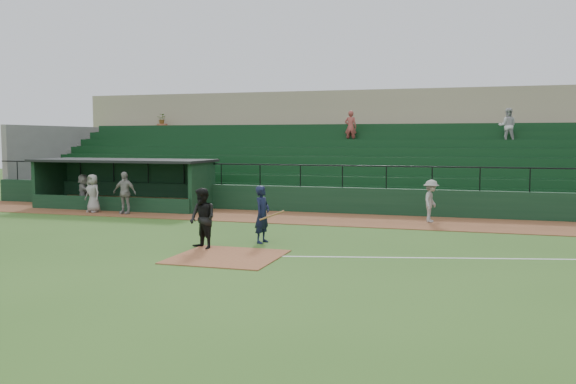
% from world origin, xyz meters
% --- Properties ---
extents(ground, '(90.00, 90.00, 0.00)m').
position_xyz_m(ground, '(0.00, 0.00, 0.00)').
color(ground, '#2F561B').
rests_on(ground, ground).
extents(warning_track, '(40.00, 4.00, 0.03)m').
position_xyz_m(warning_track, '(0.00, 8.00, 0.01)').
color(warning_track, brown).
rests_on(warning_track, ground).
extents(home_plate_dirt, '(3.00, 3.00, 0.03)m').
position_xyz_m(home_plate_dirt, '(0.00, -1.00, 0.01)').
color(home_plate_dirt, brown).
rests_on(home_plate_dirt, ground).
extents(foul_line, '(17.49, 4.44, 0.01)m').
position_xyz_m(foul_line, '(8.00, 1.20, 0.01)').
color(foul_line, white).
rests_on(foul_line, ground).
extents(stadium_structure, '(38.00, 13.08, 6.40)m').
position_xyz_m(stadium_structure, '(0.00, 16.46, 2.30)').
color(stadium_structure, black).
rests_on(stadium_structure, ground).
extents(dugout, '(8.90, 3.20, 2.42)m').
position_xyz_m(dugout, '(-9.75, 9.56, 1.33)').
color(dugout, black).
rests_on(dugout, ground).
extents(batter_at_plate, '(1.07, 0.75, 1.89)m').
position_xyz_m(batter_at_plate, '(0.15, 1.64, 0.95)').
color(batter_at_plate, black).
rests_on(batter_at_plate, ground).
extents(umpire, '(1.16, 1.09, 1.91)m').
position_xyz_m(umpire, '(-1.24, 0.02, 0.95)').
color(umpire, black).
rests_on(umpire, ground).
extents(runner, '(0.79, 1.20, 1.73)m').
position_xyz_m(runner, '(5.11, 8.23, 0.90)').
color(runner, gray).
rests_on(runner, warning_track).
extents(dugout_player_a, '(1.13, 0.49, 1.91)m').
position_xyz_m(dugout_player_a, '(-8.37, 6.99, 0.99)').
color(dugout_player_a, gray).
rests_on(dugout_player_a, warning_track).
extents(dugout_player_b, '(0.98, 0.77, 1.76)m').
position_xyz_m(dugout_player_b, '(-10.08, 7.05, 0.91)').
color(dugout_player_b, gray).
rests_on(dugout_player_b, warning_track).
extents(dugout_player_c, '(1.48, 1.40, 1.66)m').
position_xyz_m(dugout_player_c, '(-11.56, 8.39, 0.86)').
color(dugout_player_c, '#A29D97').
rests_on(dugout_player_c, warning_track).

